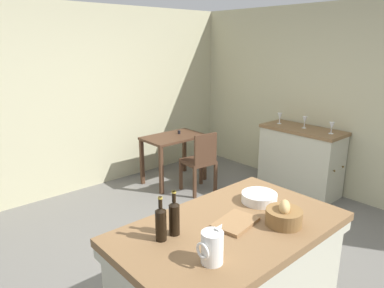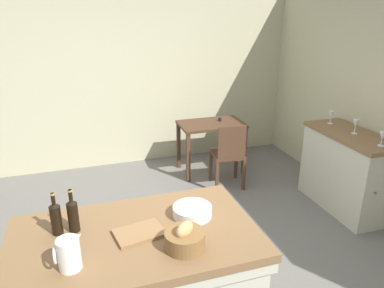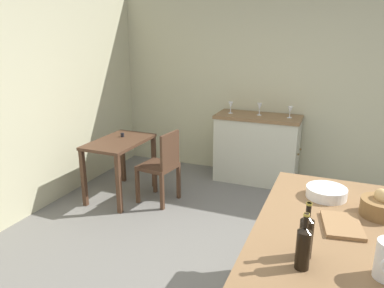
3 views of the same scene
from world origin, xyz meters
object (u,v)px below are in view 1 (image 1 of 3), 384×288
Objects in this scene: wooden_chair at (200,160)px; wine_glass_middle at (280,116)px; wash_bowl at (259,198)px; wine_glass_left at (305,120)px; island_table at (230,274)px; wine_glass_far_left at (332,126)px; wine_bottle_amber at (161,223)px; pitcher at (212,247)px; bread_basket at (284,216)px; writing_desk at (174,144)px; cutting_board at (236,222)px; wine_bottle_dark at (174,217)px; side_cabinet at (300,160)px.

wooden_chair is 1.34m from wine_glass_middle.
wash_bowl is 1.78× the size of wine_glass_middle.
wine_glass_left reaches higher than wine_glass_middle.
wine_glass_far_left is (2.66, 0.67, 0.57)m from island_table.
wine_bottle_amber is 1.90× the size of wine_glass_middle.
bread_basket is at bearing -1.52° from pitcher.
pitcher is at bearing -124.77° from writing_desk.
wine_bottle_amber is at bearing 175.76° from wash_bowl.
pitcher is at bearing -163.80° from wine_glass_far_left.
wine_bottle_dark is (-0.40, 0.18, 0.11)m from cutting_board.
wine_glass_left is (2.67, 1.08, 0.58)m from island_table.
wash_bowl is 1.84× the size of wine_glass_far_left.
writing_desk is 2.87× the size of cutting_board.
wooden_chair is (0.04, -0.56, -0.13)m from writing_desk.
writing_desk is 2.68m from wash_bowl.
cutting_board is (-2.63, -1.09, 0.41)m from side_cabinet.
side_cabinet reaches higher than wooden_chair.
pitcher reaches higher than bread_basket.
wine_bottle_dark reaches higher than island_table.
cutting_board reaches higher than wooden_chair.
writing_desk is at bearing 59.90° from cutting_board.
writing_desk is at bearing 55.23° from pitcher.
cutting_board is at bearing -127.26° from wooden_chair.
side_cabinet is 7.30× the size of wine_glass_middle.
writing_desk is 3.23× the size of wash_bowl.
wooden_chair is at bearing 41.83° from wine_bottle_amber.
writing_desk is 3.12m from wine_bottle_amber.
pitcher is at bearing 178.48° from bread_basket.
wine_glass_far_left reaches higher than bread_basket.
pitcher is at bearing -151.98° from island_table.
wine_bottle_amber reaches higher than island_table.
wine_bottle_amber reaches higher than wine_glass_middle.
wooden_chair is 2.90× the size of wine_bottle_dark.
wine_glass_left is (0.01, 0.40, 0.01)m from wine_glass_far_left.
pitcher is 1.49× the size of wine_glass_middle.
wash_bowl is 0.89× the size of cutting_board.
bread_basket is 0.34m from cutting_board.
wine_glass_middle is at bearing 29.50° from cutting_board.
wine_glass_far_left is (2.63, 0.68, 0.16)m from cutting_board.
side_cabinet is at bearing 22.14° from island_table.
wine_bottle_dark is at bearing -170.52° from wine_glass_far_left.
bread_basket is at bearing -115.29° from wash_bowl.
wine_glass_middle is (3.05, 1.69, 0.07)m from pitcher.
wine_glass_far_left is (3.14, 0.50, 0.05)m from wine_bottle_amber.
wine_glass_far_left is 0.40m from wine_glass_left.
side_cabinet is (2.66, 1.08, 0.00)m from island_table.
side_cabinet is 1.29× the size of wooden_chair.
wooden_chair is at bearing 141.15° from wine_glass_left.
wooden_chair is at bearing 52.05° from island_table.
side_cabinet is 3.21m from wine_bottle_dark.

